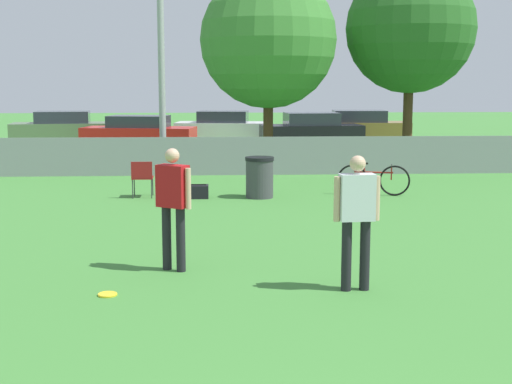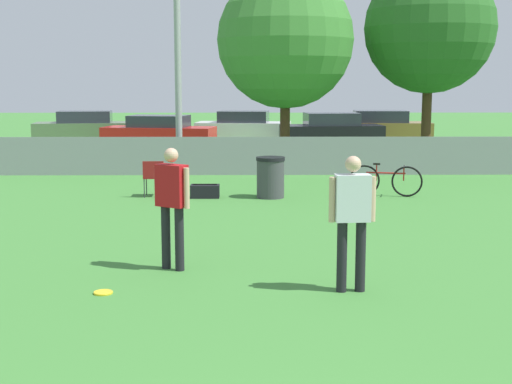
{
  "view_description": "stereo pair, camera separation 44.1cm",
  "coord_description": "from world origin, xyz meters",
  "px_view_note": "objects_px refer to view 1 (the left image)",
  "views": [
    {
      "loc": [
        -0.84,
        -2.35,
        2.66
      ],
      "look_at": [
        -0.27,
        8.01,
        1.05
      ],
      "focal_mm": 50.0,
      "sensor_mm": 36.0,
      "label": 1
    },
    {
      "loc": [
        -0.4,
        -2.36,
        2.66
      ],
      "look_at": [
        -0.27,
        8.01,
        1.05
      ],
      "focal_mm": 50.0,
      "sensor_mm": 36.0,
      "label": 2
    }
  ],
  "objects_px": {
    "trash_bin": "(260,177)",
    "parked_car_olive": "(63,127)",
    "parked_car_dark": "(311,130)",
    "parked_car_tan": "(359,127)",
    "parked_car_red": "(139,132)",
    "parked_car_white": "(223,127)",
    "player_receiver_white": "(357,212)",
    "player_defender_red": "(173,199)",
    "tree_far_right": "(410,29)",
    "bicycle_sideline": "(374,180)",
    "tree_near_pole": "(268,40)",
    "frisbee_disc": "(108,294)",
    "gear_bag_sideline": "(194,192)",
    "folding_chair_sideline": "(142,176)"
  },
  "relations": [
    {
      "from": "trash_bin",
      "to": "player_receiver_white",
      "type": "bearing_deg",
      "value": -84.03
    },
    {
      "from": "tree_near_pole",
      "to": "player_receiver_white",
      "type": "distance_m",
      "value": 14.68
    },
    {
      "from": "parked_car_olive",
      "to": "parked_car_dark",
      "type": "xyz_separation_m",
      "value": [
        10.71,
        -2.39,
        0.01
      ]
    },
    {
      "from": "parked_car_dark",
      "to": "parked_car_tan",
      "type": "bearing_deg",
      "value": 34.6
    },
    {
      "from": "tree_far_right",
      "to": "frisbee_disc",
      "type": "bearing_deg",
      "value": -117.52
    },
    {
      "from": "tree_near_pole",
      "to": "folding_chair_sideline",
      "type": "height_order",
      "value": "tree_near_pole"
    },
    {
      "from": "parked_car_olive",
      "to": "tree_near_pole",
      "type": "bearing_deg",
      "value": -52.38
    },
    {
      "from": "frisbee_disc",
      "to": "trash_bin",
      "type": "distance_m",
      "value": 7.93
    },
    {
      "from": "parked_car_olive",
      "to": "parked_car_red",
      "type": "xyz_separation_m",
      "value": [
        3.61,
        -2.69,
        -0.02
      ]
    },
    {
      "from": "player_defender_red",
      "to": "frisbee_disc",
      "type": "height_order",
      "value": "player_defender_red"
    },
    {
      "from": "tree_far_right",
      "to": "trash_bin",
      "type": "xyz_separation_m",
      "value": [
        -5.44,
        -7.45,
        -3.92
      ]
    },
    {
      "from": "gear_bag_sideline",
      "to": "bicycle_sideline",
      "type": "bearing_deg",
      "value": 2.57
    },
    {
      "from": "frisbee_disc",
      "to": "player_receiver_white",
      "type": "bearing_deg",
      "value": 1.13
    },
    {
      "from": "parked_car_red",
      "to": "parked_car_white",
      "type": "relative_size",
      "value": 1.08
    },
    {
      "from": "frisbee_disc",
      "to": "gear_bag_sideline",
      "type": "bearing_deg",
      "value": 83.56
    },
    {
      "from": "parked_car_tan",
      "to": "parked_car_olive",
      "type": "bearing_deg",
      "value": -178.55
    },
    {
      "from": "player_receiver_white",
      "to": "parked_car_red",
      "type": "bearing_deg",
      "value": 99.23
    },
    {
      "from": "tree_far_right",
      "to": "folding_chair_sideline",
      "type": "distance_m",
      "value": 11.61
    },
    {
      "from": "player_receiver_white",
      "to": "gear_bag_sideline",
      "type": "distance_m",
      "value": 7.89
    },
    {
      "from": "bicycle_sideline",
      "to": "parked_car_red",
      "type": "height_order",
      "value": "parked_car_red"
    },
    {
      "from": "tree_near_pole",
      "to": "parked_car_dark",
      "type": "relative_size",
      "value": 1.44
    },
    {
      "from": "player_receiver_white",
      "to": "player_defender_red",
      "type": "height_order",
      "value": "same"
    },
    {
      "from": "bicycle_sideline",
      "to": "gear_bag_sideline",
      "type": "bearing_deg",
      "value": -163.1
    },
    {
      "from": "player_receiver_white",
      "to": "player_defender_red",
      "type": "distance_m",
      "value": 2.63
    },
    {
      "from": "tree_far_right",
      "to": "parked_car_dark",
      "type": "distance_m",
      "value": 7.29
    },
    {
      "from": "tree_near_pole",
      "to": "tree_far_right",
      "type": "distance_m",
      "value": 4.8
    },
    {
      "from": "frisbee_disc",
      "to": "parked_car_olive",
      "type": "distance_m",
      "value": 23.77
    },
    {
      "from": "bicycle_sideline",
      "to": "parked_car_dark",
      "type": "distance_m",
      "value": 13.02
    },
    {
      "from": "player_defender_red",
      "to": "trash_bin",
      "type": "xyz_separation_m",
      "value": [
        1.6,
        6.38,
        -0.55
      ]
    },
    {
      "from": "tree_far_right",
      "to": "parked_car_red",
      "type": "distance_m",
      "value": 11.64
    },
    {
      "from": "parked_car_dark",
      "to": "player_defender_red",
      "type": "bearing_deg",
      "value": -108.04
    },
    {
      "from": "player_receiver_white",
      "to": "gear_bag_sideline",
      "type": "bearing_deg",
      "value": 102.72
    },
    {
      "from": "parked_car_olive",
      "to": "bicycle_sideline",
      "type": "bearing_deg",
      "value": -62.32
    },
    {
      "from": "tree_far_right",
      "to": "parked_car_tan",
      "type": "distance_m",
      "value": 8.58
    },
    {
      "from": "gear_bag_sideline",
      "to": "player_receiver_white",
      "type": "bearing_deg",
      "value": -72.94
    },
    {
      "from": "parked_car_olive",
      "to": "parked_car_dark",
      "type": "distance_m",
      "value": 10.97
    },
    {
      "from": "player_receiver_white",
      "to": "bicycle_sideline",
      "type": "bearing_deg",
      "value": 71.56
    },
    {
      "from": "gear_bag_sideline",
      "to": "parked_car_tan",
      "type": "xyz_separation_m",
      "value": [
        6.87,
        15.18,
        0.54
      ]
    },
    {
      "from": "gear_bag_sideline",
      "to": "trash_bin",
      "type": "bearing_deg",
      "value": -0.25
    },
    {
      "from": "player_receiver_white",
      "to": "trash_bin",
      "type": "bearing_deg",
      "value": 91.62
    },
    {
      "from": "folding_chair_sideline",
      "to": "parked_car_olive",
      "type": "bearing_deg",
      "value": -73.36
    },
    {
      "from": "trash_bin",
      "to": "parked_car_olive",
      "type": "distance_m",
      "value": 17.41
    },
    {
      "from": "player_defender_red",
      "to": "parked_car_tan",
      "type": "xyz_separation_m",
      "value": [
        6.96,
        21.56,
        -0.33
      ]
    },
    {
      "from": "player_defender_red",
      "to": "bicycle_sideline",
      "type": "height_order",
      "value": "player_defender_red"
    },
    {
      "from": "trash_bin",
      "to": "tree_near_pole",
      "type": "bearing_deg",
      "value": 84.24
    },
    {
      "from": "parked_car_dark",
      "to": "parked_car_tan",
      "type": "relative_size",
      "value": 0.96
    },
    {
      "from": "tree_far_right",
      "to": "trash_bin",
      "type": "bearing_deg",
      "value": -126.15
    },
    {
      "from": "player_receiver_white",
      "to": "frisbee_disc",
      "type": "relative_size",
      "value": 7.09
    },
    {
      "from": "parked_car_red",
      "to": "parked_car_tan",
      "type": "relative_size",
      "value": 1.05
    },
    {
      "from": "player_defender_red",
      "to": "trash_bin",
      "type": "relative_size",
      "value": 1.85
    }
  ]
}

